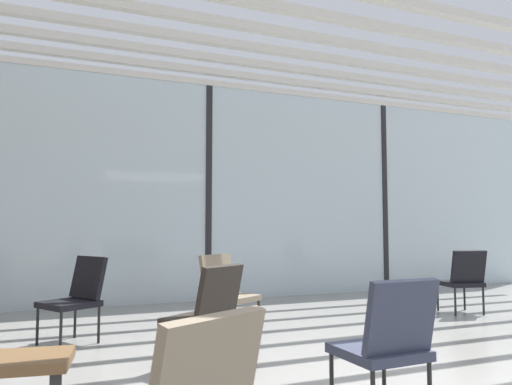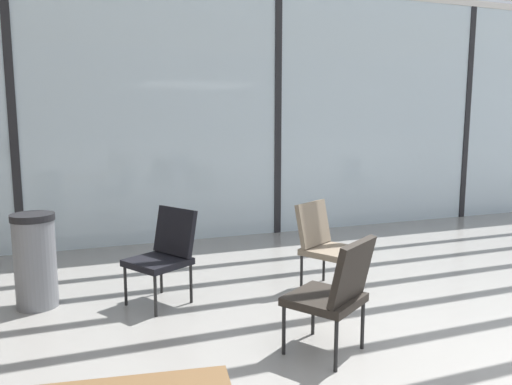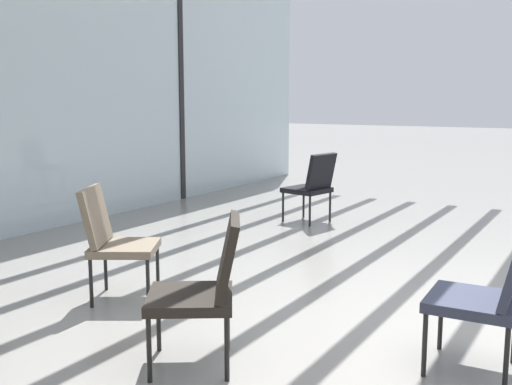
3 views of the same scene
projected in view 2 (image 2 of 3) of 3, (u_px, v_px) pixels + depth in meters
name	position (u px, v px, depth m)	size (l,w,h in m)	color
glass_curtain_wall	(277.00, 114.00, 7.21)	(14.00, 0.08, 3.53)	silver
window_mullion_0	(12.00, 113.00, 6.00)	(0.10, 0.12, 3.53)	black
window_mullion_1	(277.00, 114.00, 7.21)	(0.10, 0.12, 3.53)	black
window_mullion_2	(465.00, 115.00, 8.41)	(0.10, 0.12, 3.53)	black
parked_airplane	(134.00, 93.00, 10.38)	(10.99, 4.50, 4.50)	silver
lounge_chair_3	(165.00, 250.00, 4.54)	(0.70, 0.68, 0.87)	black
lounge_chair_4	(336.00, 289.00, 3.49)	(0.69, 0.70, 0.87)	#28231E
lounge_chair_5	(324.00, 241.00, 4.90)	(0.68, 0.70, 0.87)	#7F705B
trash_bin	(35.00, 260.00, 4.42)	(0.38, 0.38, 0.86)	slate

